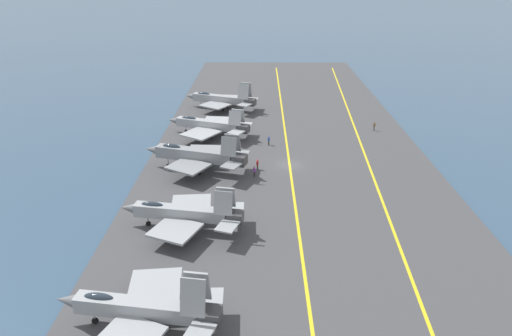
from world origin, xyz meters
TOP-DOWN VIEW (x-y plane):
  - ground_plane at (0.00, 0.00)m, footprint 2000.00×2000.00m
  - carrier_deck at (0.00, 0.00)m, footprint 172.03×47.11m
  - deck_stripe_foul_line at (0.00, -12.96)m, footprint 154.55×10.09m
  - deck_stripe_centerline at (0.00, 0.00)m, footprint 154.83×0.36m
  - parked_jet_nearest at (-37.12, 15.06)m, footprint 13.39×15.27m
  - parked_jet_second at (-20.11, 14.06)m, footprint 12.19×15.67m
  - parked_jet_third at (-2.67, 14.83)m, footprint 12.23×17.10m
  - parked_jet_fourth at (13.63, 14.55)m, footprint 14.01×16.82m
  - parked_jet_fifth at (31.25, 13.70)m, footprint 12.16×17.15m
  - crew_blue_vest at (8.84, 3.30)m, footprint 0.46×0.40m
  - crew_purple_vest at (-4.72, 5.70)m, footprint 0.46×0.41m
  - crew_red_vest at (-1.96, 5.24)m, footprint 0.43×0.35m
  - crew_brown_vest at (17.03, -17.57)m, footprint 0.45×0.46m

SIDE VIEW (x-z plane):
  - ground_plane at x=0.00m, z-range 0.00..0.00m
  - carrier_deck at x=0.00m, z-range 0.00..0.40m
  - deck_stripe_foul_line at x=0.00m, z-range 0.40..0.41m
  - deck_stripe_centerline at x=0.00m, z-range 0.40..0.41m
  - crew_red_vest at x=-1.96m, z-range 0.48..2.19m
  - crew_blue_vest at x=8.84m, z-range 0.49..2.20m
  - crew_purple_vest at x=-4.72m, z-range 0.48..2.21m
  - crew_brown_vest at x=17.03m, z-range 0.49..2.28m
  - parked_jet_fourth at x=13.63m, z-range -0.23..5.44m
  - parked_jet_second at x=-20.11m, z-range -0.28..5.61m
  - parked_jet_nearest at x=-37.12m, z-range -0.48..5.95m
  - parked_jet_fifth at x=31.25m, z-range -0.49..6.02m
  - parked_jet_third at x=-2.67m, z-range -0.12..6.42m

